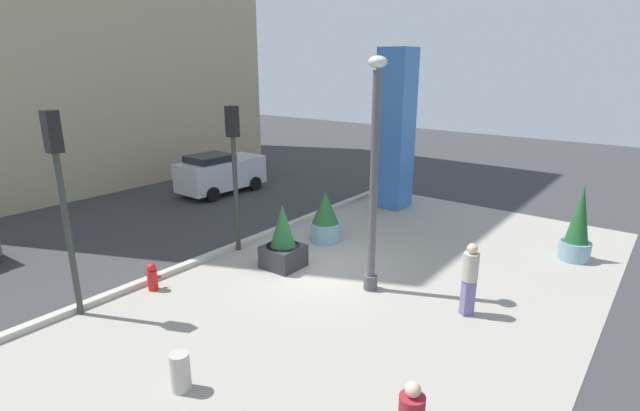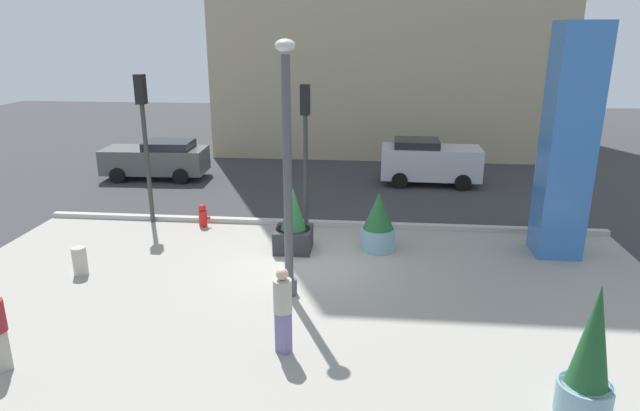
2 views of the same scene
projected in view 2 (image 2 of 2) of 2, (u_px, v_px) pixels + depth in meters
ground_plane at (321, 217)px, 18.78m from camera, size 60.00×60.00×0.00m
plaza_pavement at (297, 298)px, 13.08m from camera, size 18.00×10.00×0.02m
curb_strip at (319, 223)px, 17.92m from camera, size 18.00×0.24×0.16m
lamp_post at (288, 179)px, 12.40m from camera, size 0.44×0.44×5.87m
art_pillar_blue at (568, 144)px, 14.80m from camera, size 1.20×1.20×6.28m
potted_plant_near_left at (293, 225)px, 15.68m from camera, size 1.04×1.04×1.89m
potted_plant_near_right at (590, 361)px, 8.82m from camera, size 0.89×0.89×2.33m
potted_plant_curbside at (378, 223)px, 15.71m from camera, size 0.97×0.97×1.71m
fire_hydrant at (203, 216)px, 17.73m from camera, size 0.36×0.26×0.75m
concrete_bollard at (80, 261)px, 14.22m from camera, size 0.36×0.36×0.75m
traffic_light_far_side at (144, 126)px, 17.31m from camera, size 0.28×0.42×4.76m
traffic_light_corner at (305, 133)px, 16.89m from camera, size 0.28×0.42×4.50m
car_curb_west at (157, 159)px, 23.50m from camera, size 4.35×2.14×1.61m
car_intersection at (429, 161)px, 22.59m from camera, size 4.02×2.03×1.83m
pedestrian_on_sidewalk at (283, 306)px, 10.57m from camera, size 0.50×0.50×1.79m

